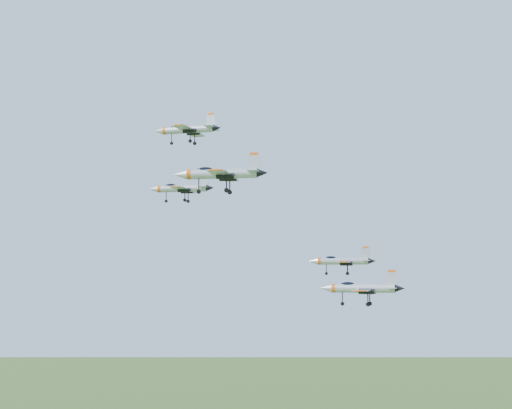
# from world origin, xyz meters

# --- Properties ---
(jet_lead) EXTENTS (13.85, 11.58, 3.70)m
(jet_lead) POSITION_xyz_m (-13.55, 16.98, 143.81)
(jet_lead) COLOR #B2B8C0
(jet_left_high) EXTENTS (11.10, 9.17, 2.97)m
(jet_left_high) POSITION_xyz_m (-10.31, -2.28, 130.00)
(jet_left_high) COLOR #B2B8C0
(jet_right_high) EXTENTS (13.36, 11.01, 3.58)m
(jet_right_high) POSITION_xyz_m (-1.07, -19.38, 129.88)
(jet_right_high) COLOR #B2B8C0
(jet_left_low) EXTENTS (11.71, 9.66, 3.13)m
(jet_left_low) POSITION_xyz_m (15.75, 8.26, 118.29)
(jet_left_low) COLOR #B2B8C0
(jet_right_low) EXTENTS (11.83, 9.91, 3.17)m
(jet_right_low) POSITION_xyz_m (18.24, -15.47, 114.09)
(jet_right_low) COLOR #B2B8C0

